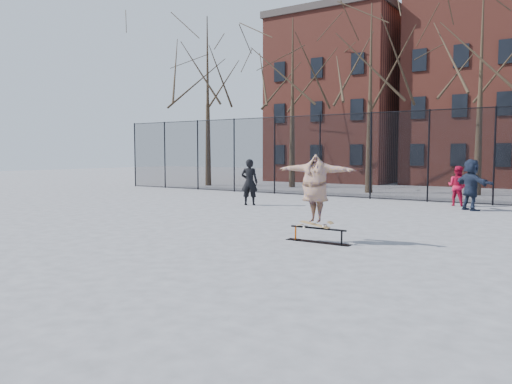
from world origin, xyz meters
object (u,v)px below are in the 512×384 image
Objects in this scene: skate_rail at (318,237)px; bystander_black at (249,182)px; bystander_navy at (471,185)px; skater at (315,190)px; bystander_red at (457,186)px; skateboard at (315,225)px.

bystander_black is at bearing 135.32° from skate_rail.
skate_rail is at bearing 118.33° from bystander_navy.
skate_rail is at bearing -3.49° from skater.
bystander_navy is at bearing 132.22° from bystander_red.
skater is 9.30m from bystander_navy.
bystander_navy is (0.76, -1.37, 0.15)m from bystander_red.
skater reaches higher than bystander_red.
bystander_navy is (1.79, 9.12, -0.30)m from skater.
bystander_red is (1.03, 10.49, 0.39)m from skateboard.
skate_rail is 0.86× the size of bystander_navy.
skater is at bearing 112.36° from bystander_black.
skateboard is at bearing 180.00° from skate_rail.
skater is at bearing 180.00° from skate_rail.
skater is (-0.08, 0.00, 1.12)m from skate_rail.
bystander_navy is at bearing 178.41° from bystander_black.
bystander_black is at bearing 131.44° from skater.
bystander_black is at bearing 44.81° from bystander_red.
bystander_black is at bearing 59.90° from bystander_navy.
skater is 10.55m from bystander_red.
bystander_black is (-6.09, 6.10, -0.32)m from skater.
skater is at bearing 117.83° from bystander_navy.
skateboard is 10.55m from bystander_red.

